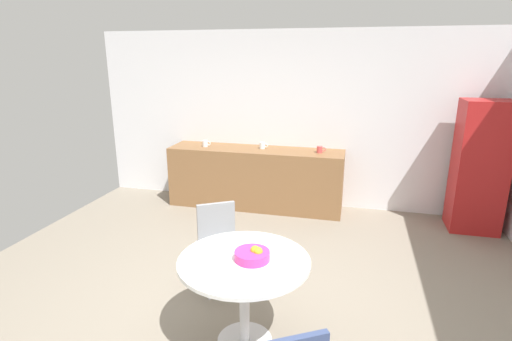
{
  "coord_description": "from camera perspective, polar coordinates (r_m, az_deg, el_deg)",
  "views": [
    {
      "loc": [
        0.97,
        -2.9,
        2.22
      ],
      "look_at": [
        -0.11,
        1.37,
        0.95
      ],
      "focal_mm": 27.84,
      "sensor_mm": 36.0,
      "label": 1
    }
  ],
  "objects": [
    {
      "name": "mug_red",
      "position": [
        5.89,
        0.94,
        3.62
      ],
      "size": [
        0.13,
        0.08,
        0.09
      ],
      "color": "white",
      "rests_on": "counter_block"
    },
    {
      "name": "chair_gray",
      "position": [
        3.97,
        -5.42,
        -9.31
      ],
      "size": [
        0.58,
        0.58,
        0.83
      ],
      "color": "silver",
      "rests_on": "ground_plane"
    },
    {
      "name": "counter_block",
      "position": [
        6.0,
        -0.07,
        -1.08
      ],
      "size": [
        2.59,
        0.6,
        0.9
      ],
      "primitive_type": "cube",
      "color": "brown",
      "rests_on": "ground_plane"
    },
    {
      "name": "mug_green",
      "position": [
        5.71,
        9.16,
        3.0
      ],
      "size": [
        0.13,
        0.08,
        0.09
      ],
      "color": "#D84C4C",
      "rests_on": "counter_block"
    },
    {
      "name": "mug_white",
      "position": [
        6.07,
        -7.28,
        3.87
      ],
      "size": [
        0.13,
        0.08,
        0.09
      ],
      "color": "white",
      "rests_on": "counter_block"
    },
    {
      "name": "locker_cabinet",
      "position": [
        5.84,
        29.44,
        0.44
      ],
      "size": [
        0.6,
        0.5,
        1.71
      ],
      "primitive_type": "cube",
      "color": "#B21E1E",
      "rests_on": "ground_plane"
    },
    {
      "name": "round_table",
      "position": [
        3.15,
        -1.71,
        -15.12
      ],
      "size": [
        1.01,
        1.01,
        0.75
      ],
      "color": "silver",
      "rests_on": "ground_plane"
    },
    {
      "name": "fruit_bowl",
      "position": [
        3.04,
        -0.49,
        -12.05
      ],
      "size": [
        0.27,
        0.27,
        0.11
      ],
      "color": "#D8338C",
      "rests_on": "round_table"
    },
    {
      "name": "ground_plane",
      "position": [
        3.78,
        -3.64,
        -19.91
      ],
      "size": [
        6.0,
        6.0,
        0.0
      ],
      "primitive_type": "plane",
      "color": "gray"
    },
    {
      "name": "wall_back",
      "position": [
        6.05,
        4.86,
        7.29
      ],
      "size": [
        6.0,
        0.1,
        2.6
      ],
      "primitive_type": "cube",
      "color": "silver",
      "rests_on": "ground_plane"
    }
  ]
}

